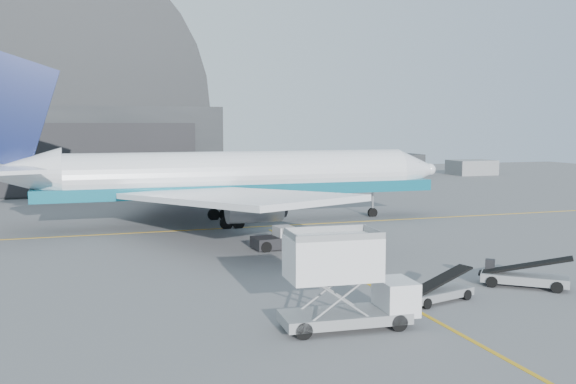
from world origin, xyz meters
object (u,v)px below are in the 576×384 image
object	(u,v)px
pushback_tug	(279,240)
catering_truck	(343,282)
belt_loader_b	(523,277)
belt_loader_a	(437,292)
airliner	(225,177)

from	to	relation	value
pushback_tug	catering_truck	bearing A→B (deg)	-103.70
catering_truck	pushback_tug	size ratio (longest dim) A/B	1.65
belt_loader_b	belt_loader_a	bearing A→B (deg)	-130.24
catering_truck	belt_loader_a	bearing A→B (deg)	25.25
airliner	belt_loader_a	world-z (taller)	airliner
catering_truck	belt_loader_a	distance (m)	7.32
belt_loader_a	belt_loader_b	xyz separation A→B (m)	(6.52, 1.20, 0.08)
airliner	belt_loader_a	distance (m)	31.04
catering_truck	belt_loader_b	distance (m)	13.77
airliner	belt_loader_a	xyz separation A→B (m)	(4.95, -30.38, -3.98)
pushback_tug	belt_loader_b	distance (m)	18.73
airliner	catering_truck	size ratio (longest dim) A/B	7.05
catering_truck	pushback_tug	world-z (taller)	catering_truck
catering_truck	belt_loader_b	size ratio (longest dim) A/B	1.35
pushback_tug	belt_loader_b	size ratio (longest dim) A/B	0.82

